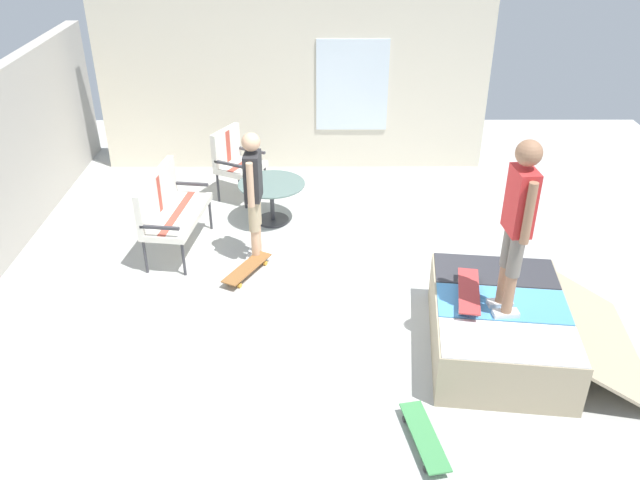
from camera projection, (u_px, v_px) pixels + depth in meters
ground_plane at (329, 299)px, 7.46m from camera, size 12.00×12.00×0.10m
house_facade at (294, 83)px, 10.06m from camera, size 0.23×6.00×2.72m
skate_ramp at (502, 327)px, 6.46m from camera, size 2.00×2.22×0.56m
patio_bench at (168, 206)px, 8.05m from camera, size 1.31×0.70×1.02m
patio_chair_near_house at (234, 157)px, 9.41m from camera, size 0.80×0.77×1.02m
patio_table at (272, 194)px, 8.81m from camera, size 0.90×0.90×0.57m
person_watching at (253, 188)px, 7.69m from camera, size 0.48×0.26×1.64m
person_skater at (518, 217)px, 5.72m from camera, size 0.48×0.26×1.72m
skateboard_by_bench at (247, 268)px, 7.78m from camera, size 0.80×0.55×0.10m
skateboard_spare at (424, 437)px, 5.47m from camera, size 0.82×0.34×0.10m
skateboard_on_ramp at (469, 291)px, 6.35m from camera, size 0.82×0.34×0.10m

